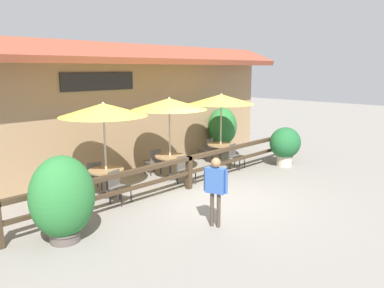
{
  "coord_description": "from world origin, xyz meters",
  "views": [
    {
      "loc": [
        -7.27,
        -6.24,
        3.39
      ],
      "look_at": [
        0.43,
        1.35,
        1.2
      ],
      "focal_mm": 35.0,
      "sensor_mm": 36.0,
      "label": 1
    }
  ],
  "objects_px": {
    "chair_near_streetside": "(118,185)",
    "chair_far_wallside": "(207,148)",
    "chair_far_streetside": "(236,155)",
    "patio_umbrella_far": "(221,99)",
    "potted_plant_tall_tropical": "(222,127)",
    "dining_table_middle": "(170,160)",
    "chair_middle_streetside": "(185,169)",
    "patio_umbrella_near": "(103,110)",
    "potted_plant_small_flowering": "(63,198)",
    "dining_table_near": "(106,175)",
    "chair_middle_wallside": "(153,160)",
    "pedestrian": "(216,183)",
    "dining_table_far": "(221,148)",
    "chair_near_wallside": "(93,174)",
    "patio_umbrella_middle": "(169,104)",
    "potted_plant_broad_leaf": "(285,144)"
  },
  "relations": [
    {
      "from": "chair_near_wallside",
      "to": "chair_middle_wallside",
      "type": "xyz_separation_m",
      "value": [
        2.25,
        0.06,
        0.0
      ]
    },
    {
      "from": "chair_middle_wallside",
      "to": "patio_umbrella_far",
      "type": "xyz_separation_m",
      "value": [
        2.54,
        -0.7,
        1.87
      ]
    },
    {
      "from": "chair_near_streetside",
      "to": "potted_plant_broad_leaf",
      "type": "xyz_separation_m",
      "value": [
        6.27,
        -1.07,
        0.32
      ]
    },
    {
      "from": "dining_table_far",
      "to": "chair_far_streetside",
      "type": "xyz_separation_m",
      "value": [
        -0.07,
        -0.74,
        -0.13
      ]
    },
    {
      "from": "chair_middle_wallside",
      "to": "chair_middle_streetside",
      "type": "bearing_deg",
      "value": 97.14
    },
    {
      "from": "dining_table_middle",
      "to": "chair_middle_wallside",
      "type": "distance_m",
      "value": 0.75
    },
    {
      "from": "patio_umbrella_middle",
      "to": "dining_table_middle",
      "type": "relative_size",
      "value": 2.69
    },
    {
      "from": "patio_umbrella_far",
      "to": "potted_plant_broad_leaf",
      "type": "relative_size",
      "value": 1.84
    },
    {
      "from": "dining_table_middle",
      "to": "chair_middle_streetside",
      "type": "xyz_separation_m",
      "value": [
        -0.06,
        -0.73,
        -0.13
      ]
    },
    {
      "from": "patio_umbrella_far",
      "to": "potted_plant_small_flowering",
      "type": "bearing_deg",
      "value": -165.44
    },
    {
      "from": "chair_middle_wallside",
      "to": "potted_plant_broad_leaf",
      "type": "bearing_deg",
      "value": 154.99
    },
    {
      "from": "dining_table_far",
      "to": "potted_plant_small_flowering",
      "type": "height_order",
      "value": "potted_plant_small_flowering"
    },
    {
      "from": "chair_near_wallside",
      "to": "dining_table_middle",
      "type": "height_order",
      "value": "chair_near_wallside"
    },
    {
      "from": "dining_table_near",
      "to": "chair_middle_wallside",
      "type": "height_order",
      "value": "chair_middle_wallside"
    },
    {
      "from": "dining_table_middle",
      "to": "potted_plant_tall_tropical",
      "type": "distance_m",
      "value": 4.36
    },
    {
      "from": "patio_umbrella_middle",
      "to": "chair_middle_streetside",
      "type": "height_order",
      "value": "patio_umbrella_middle"
    },
    {
      "from": "patio_umbrella_far",
      "to": "potted_plant_small_flowering",
      "type": "height_order",
      "value": "patio_umbrella_far"
    },
    {
      "from": "patio_umbrella_near",
      "to": "potted_plant_small_flowering",
      "type": "distance_m",
      "value": 3.1
    },
    {
      "from": "dining_table_near",
      "to": "dining_table_far",
      "type": "xyz_separation_m",
      "value": [
        4.79,
        0.04,
        0.0
      ]
    },
    {
      "from": "patio_umbrella_near",
      "to": "chair_far_wallside",
      "type": "bearing_deg",
      "value": 9.06
    },
    {
      "from": "chair_near_streetside",
      "to": "patio_umbrella_middle",
      "type": "xyz_separation_m",
      "value": [
        2.4,
        0.67,
        1.87
      ]
    },
    {
      "from": "chair_near_streetside",
      "to": "patio_umbrella_far",
      "type": "relative_size",
      "value": 0.33
    },
    {
      "from": "patio_umbrella_far",
      "to": "dining_table_far",
      "type": "relative_size",
      "value": 2.69
    },
    {
      "from": "chair_near_wallside",
      "to": "patio_umbrella_middle",
      "type": "height_order",
      "value": "patio_umbrella_middle"
    },
    {
      "from": "patio_umbrella_middle",
      "to": "chair_middle_streetside",
      "type": "relative_size",
      "value": 3.04
    },
    {
      "from": "chair_near_streetside",
      "to": "potted_plant_small_flowering",
      "type": "relative_size",
      "value": 0.48
    },
    {
      "from": "potted_plant_broad_leaf",
      "to": "dining_table_near",
      "type": "bearing_deg",
      "value": 164.25
    },
    {
      "from": "chair_near_streetside",
      "to": "chair_far_wallside",
      "type": "relative_size",
      "value": 1.0
    },
    {
      "from": "chair_near_wallside",
      "to": "chair_middle_streetside",
      "type": "bearing_deg",
      "value": 162.13
    },
    {
      "from": "chair_near_wallside",
      "to": "potted_plant_small_flowering",
      "type": "bearing_deg",
      "value": 63.23
    },
    {
      "from": "patio_umbrella_far",
      "to": "potted_plant_tall_tropical",
      "type": "xyz_separation_m",
      "value": [
        1.65,
        1.31,
        -1.32
      ]
    },
    {
      "from": "chair_near_wallside",
      "to": "potted_plant_tall_tropical",
      "type": "bearing_deg",
      "value": -159.85
    },
    {
      "from": "patio_umbrella_far",
      "to": "pedestrian",
      "type": "relative_size",
      "value": 1.65
    },
    {
      "from": "chair_far_streetside",
      "to": "chair_near_wallside",
      "type": "bearing_deg",
      "value": 153.09
    },
    {
      "from": "patio_umbrella_near",
      "to": "patio_umbrella_far",
      "type": "xyz_separation_m",
      "value": [
        4.79,
        0.04,
        0.0
      ]
    },
    {
      "from": "patio_umbrella_middle",
      "to": "chair_far_wallside",
      "type": "xyz_separation_m",
      "value": [
        2.56,
        0.78,
        -1.87
      ]
    },
    {
      "from": "chair_middle_wallside",
      "to": "pedestrian",
      "type": "xyz_separation_m",
      "value": [
        -1.72,
        -4.16,
        0.53
      ]
    },
    {
      "from": "dining_table_far",
      "to": "pedestrian",
      "type": "distance_m",
      "value": 5.5
    },
    {
      "from": "patio_umbrella_near",
      "to": "patio_umbrella_middle",
      "type": "xyz_separation_m",
      "value": [
        2.31,
        -0.0,
        0.0
      ]
    },
    {
      "from": "potted_plant_tall_tropical",
      "to": "patio_umbrella_middle",
      "type": "bearing_deg",
      "value": -161.95
    },
    {
      "from": "pedestrian",
      "to": "patio_umbrella_far",
      "type": "bearing_deg",
      "value": -70.36
    },
    {
      "from": "chair_middle_streetside",
      "to": "pedestrian",
      "type": "bearing_deg",
      "value": -121.15
    },
    {
      "from": "potted_plant_broad_leaf",
      "to": "pedestrian",
      "type": "bearing_deg",
      "value": -163.44
    },
    {
      "from": "chair_near_streetside",
      "to": "chair_far_streetside",
      "type": "relative_size",
      "value": 1.0
    },
    {
      "from": "dining_table_far",
      "to": "potted_plant_tall_tropical",
      "type": "relative_size",
      "value": 0.52
    },
    {
      "from": "chair_middle_streetside",
      "to": "chair_far_wallside",
      "type": "xyz_separation_m",
      "value": [
        2.62,
        1.51,
        0.0
      ]
    },
    {
      "from": "chair_far_streetside",
      "to": "potted_plant_small_flowering",
      "type": "height_order",
      "value": "potted_plant_small_flowering"
    },
    {
      "from": "patio_umbrella_far",
      "to": "dining_table_middle",
      "type": "bearing_deg",
      "value": -179.12
    },
    {
      "from": "patio_umbrella_far",
      "to": "chair_near_wallside",
      "type": "bearing_deg",
      "value": 172.45
    },
    {
      "from": "potted_plant_broad_leaf",
      "to": "chair_far_wallside",
      "type": "bearing_deg",
      "value": 117.59
    }
  ]
}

